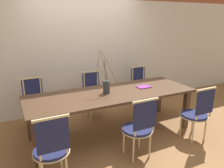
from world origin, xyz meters
TOP-DOWN VIEW (x-y plane):
  - ground_plane at (0.00, 0.00)m, footprint 16.00×16.00m
  - wall_rear at (0.00, 1.36)m, footprint 12.00×0.06m
  - dining_table at (0.00, 0.00)m, footprint 2.87×1.02m
  - chair_near_leftend at (-1.19, -0.82)m, footprint 0.45×0.45m
  - chair_near_left at (0.03, -0.82)m, footprint 0.45×0.45m
  - chair_near_center at (1.15, -0.82)m, footprint 0.45×0.45m
  - chair_far_leftend at (-1.18, 0.82)m, footprint 0.45×0.45m
  - chair_far_left at (-0.02, 0.82)m, footprint 0.45×0.45m
  - chair_far_center at (1.13, 0.82)m, footprint 0.45×0.45m
  - vase_centerpiece at (-0.10, 0.01)m, footprint 0.32×0.36m
  - book_stack at (0.65, 0.02)m, footprint 0.25×0.18m

SIDE VIEW (x-z plane):
  - ground_plane at x=0.00m, z-range 0.00..0.00m
  - chair_near_leftend at x=-1.19m, z-range 0.02..0.96m
  - chair_near_left at x=0.03m, z-range 0.02..0.96m
  - chair_near_center at x=1.15m, z-range 0.02..0.96m
  - chair_far_leftend at x=-1.18m, z-range 0.02..0.96m
  - chair_far_left at x=-0.02m, z-range 0.02..0.96m
  - chair_far_center at x=1.13m, z-range 0.02..0.96m
  - dining_table at x=0.00m, z-range 0.30..1.05m
  - book_stack at x=0.65m, z-range 0.76..0.77m
  - vase_centerpiece at x=-0.10m, z-range 0.52..1.25m
  - wall_rear at x=0.00m, z-range 0.00..3.20m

